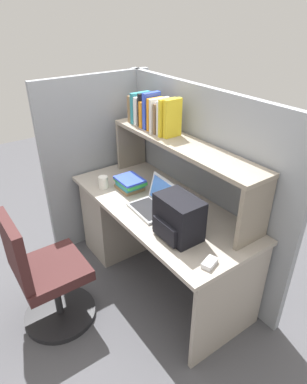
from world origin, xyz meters
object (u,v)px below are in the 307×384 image
(paper_cup, at_px, (103,182))
(backpack, at_px, (178,218))
(laptop, at_px, (155,203))
(computer_mouse, at_px, (210,263))
(office_chair, at_px, (45,279))

(paper_cup, bearing_deg, backpack, 5.91)
(laptop, xyz_separation_m, paper_cup, (-0.51, -0.15, -0.00))
(backpack, relative_size, computer_mouse, 2.88)
(computer_mouse, bearing_deg, laptop, 153.32)
(backpack, relative_size, office_chair, 0.32)
(backpack, bearing_deg, office_chair, -121.86)
(backpack, bearing_deg, computer_mouse, -4.80)
(backpack, distance_m, office_chair, 1.01)
(laptop, distance_m, paper_cup, 0.53)
(computer_mouse, distance_m, paper_cup, 1.18)
(laptop, relative_size, backpack, 1.07)
(computer_mouse, height_order, paper_cup, paper_cup)
(laptop, distance_m, backpack, 0.36)
(backpack, distance_m, computer_mouse, 0.35)
(backpack, bearing_deg, paper_cup, -174.09)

